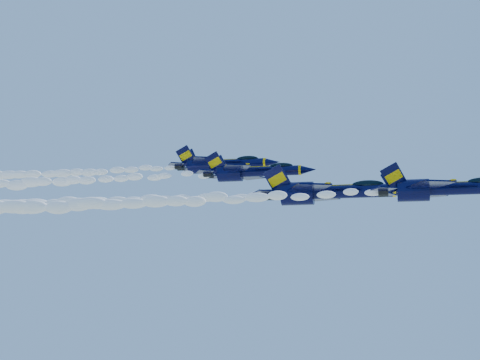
% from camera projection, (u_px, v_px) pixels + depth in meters
% --- Properties ---
extents(jet_lead, '(14.89, 12.22, 5.53)m').
position_uv_depth(jet_lead, '(443.00, 188.00, 67.32)').
color(jet_lead, black).
extents(smoke_trail_jet_lead, '(52.40, 2.02, 1.82)m').
position_uv_depth(smoke_trail_jet_lead, '(139.00, 202.00, 74.31)').
color(smoke_trail_jet_lead, white).
extents(jet_second, '(18.80, 15.42, 6.99)m').
position_uv_depth(jet_second, '(328.00, 192.00, 82.25)').
color(jet_second, black).
extents(smoke_trail_jet_second, '(52.40, 2.55, 2.29)m').
position_uv_depth(smoke_trail_jet_second, '(72.00, 204.00, 89.60)').
color(smoke_trail_jet_second, white).
extents(jet_third, '(15.55, 12.76, 5.78)m').
position_uv_depth(jet_third, '(252.00, 171.00, 91.64)').
color(jet_third, black).
extents(smoke_trail_jet_third, '(52.40, 2.11, 1.90)m').
position_uv_depth(smoke_trail_jet_third, '(35.00, 183.00, 98.70)').
color(smoke_trail_jet_third, white).
extents(jet_fourth, '(16.39, 13.44, 6.09)m').
position_uv_depth(jet_fourth, '(220.00, 164.00, 102.91)').
color(jet_fourth, black).
extents(smoke_trail_jet_fourth, '(52.40, 2.22, 2.00)m').
position_uv_depth(smoke_trail_jet_fourth, '(25.00, 175.00, 110.04)').
color(smoke_trail_jet_fourth, white).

